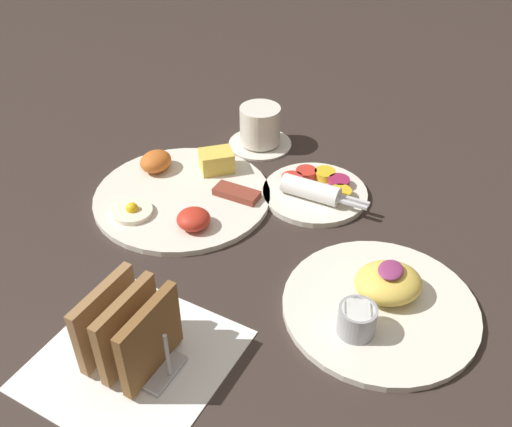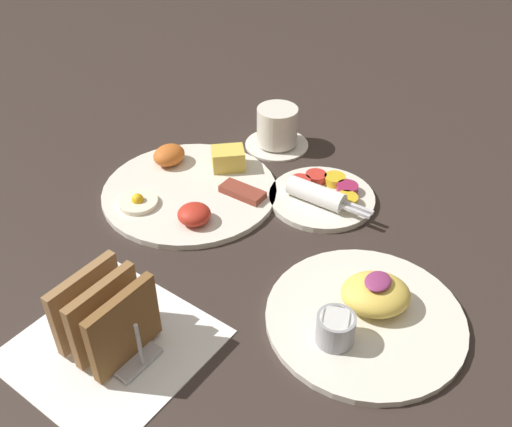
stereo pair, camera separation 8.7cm
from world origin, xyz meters
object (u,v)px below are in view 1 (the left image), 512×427
at_px(plate_breakfast, 183,192).
at_px(plate_condiments, 315,190).
at_px(toast_rack, 129,332).
at_px(coffee_cup, 260,128).
at_px(plate_foreground, 380,301).

relative_size(plate_breakfast, plate_condiments, 1.57).
xyz_separation_m(toast_rack, coffee_cup, (0.52, 0.11, -0.02)).
bearing_deg(toast_rack, plate_breakfast, 24.51).
xyz_separation_m(plate_condiments, coffee_cup, (0.10, 0.16, 0.02)).
relative_size(plate_condiments, toast_rack, 1.61).
bearing_deg(plate_foreground, coffee_cup, 49.12).
distance_m(toast_rack, coffee_cup, 0.53).
bearing_deg(plate_breakfast, plate_foreground, -102.64).
height_order(plate_foreground, coffee_cup, coffee_cup).
height_order(plate_condiments, coffee_cup, coffee_cup).
xyz_separation_m(plate_breakfast, toast_rack, (-0.31, -0.14, 0.04)).
distance_m(plate_condiments, toast_rack, 0.42).
relative_size(plate_condiments, plate_foreground, 0.72).
relative_size(plate_breakfast, toast_rack, 2.52).
height_order(plate_condiments, toast_rack, toast_rack).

